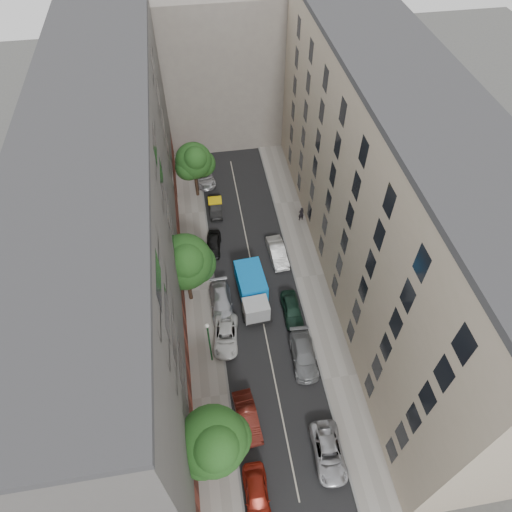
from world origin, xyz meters
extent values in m
plane|color=#4C4C49|center=(0.00, 0.00, 0.00)|extent=(120.00, 120.00, 0.00)
cube|color=black|center=(0.00, 0.00, 0.01)|extent=(8.00, 44.00, 0.02)
cube|color=gray|center=(-5.50, 0.00, 0.07)|extent=(3.00, 44.00, 0.15)
cube|color=gray|center=(5.50, 0.00, 0.07)|extent=(3.00, 44.00, 0.15)
cube|color=#53504D|center=(-11.00, 0.00, 10.00)|extent=(8.00, 44.00, 20.00)
cube|color=#B4A38C|center=(11.00, 0.00, 10.00)|extent=(8.00, 44.00, 20.00)
cube|color=gray|center=(0.00, 28.00, 9.00)|extent=(18.00, 12.00, 18.00)
cube|color=black|center=(-0.60, -1.98, 0.62)|extent=(2.77, 6.21, 0.34)
cube|color=#AFB2B4|center=(-0.60, -4.11, 1.63)|extent=(2.36, 1.95, 1.91)
cube|color=#0D88F8|center=(-0.60, -0.97, 1.80)|extent=(2.74, 4.20, 2.02)
cylinder|color=black|center=(-1.67, -4.11, 0.47)|extent=(0.31, 0.94, 0.94)
cylinder|color=black|center=(0.47, -4.11, 0.47)|extent=(0.31, 0.94, 0.94)
cylinder|color=black|center=(-1.67, -0.18, 0.47)|extent=(0.31, 0.94, 0.94)
cylinder|color=black|center=(0.47, -0.18, 0.47)|extent=(0.31, 0.94, 0.94)
imported|color=maroon|center=(-2.96, -19.00, 0.75)|extent=(1.83, 4.40, 1.49)
imported|color=#4A150E|center=(-2.80, -13.40, 0.73)|extent=(1.98, 4.56, 1.46)
imported|color=silver|center=(-3.60, -5.80, 0.64)|extent=(2.73, 4.84, 1.28)
imported|color=#AFB0B4|center=(-3.60, -2.20, 0.73)|extent=(2.10, 5.08, 1.47)
imported|color=black|center=(-3.60, 5.40, 0.64)|extent=(2.06, 3.95, 1.28)
imported|color=black|center=(-2.80, 11.00, 0.64)|extent=(1.48, 3.91, 1.27)
imported|color=silver|center=(-3.60, 16.60, 0.65)|extent=(2.80, 4.93, 1.30)
imported|color=#B2B2B7|center=(2.80, -17.00, 0.67)|extent=(2.42, 4.90, 1.34)
imported|color=slate|center=(2.80, -8.80, 0.72)|extent=(2.26, 5.07, 1.44)
imported|color=black|center=(2.80, -4.01, 0.71)|extent=(1.73, 4.19, 1.42)
imported|color=silver|center=(2.80, 3.11, 0.72)|extent=(1.80, 4.48, 1.45)
cylinder|color=#382619|center=(-5.46, -16.67, 1.62)|extent=(0.36, 0.36, 2.94)
cylinder|color=#382619|center=(-5.46, -16.67, 4.14)|extent=(0.24, 0.24, 2.10)
sphere|color=#214517|center=(-5.46, -16.67, 6.19)|extent=(4.56, 4.56, 4.56)
sphere|color=#214517|center=(-4.56, -16.27, 5.19)|extent=(3.42, 3.42, 3.42)
sphere|color=#214517|center=(-6.16, -17.17, 5.61)|extent=(3.19, 3.19, 3.19)
sphere|color=#214517|center=(-5.26, -17.47, 7.29)|extent=(2.97, 2.97, 2.97)
cylinder|color=#382619|center=(-6.40, -0.80, 1.47)|extent=(0.36, 0.36, 2.64)
cylinder|color=#382619|center=(-6.40, -0.80, 3.73)|extent=(0.24, 0.24, 1.88)
sphere|color=#214517|center=(-6.40, -0.80, 5.57)|extent=(5.01, 5.01, 5.01)
sphere|color=#214517|center=(-5.50, -0.40, 4.67)|extent=(3.75, 3.75, 3.75)
sphere|color=#214517|center=(-7.10, -1.30, 5.04)|extent=(3.50, 3.50, 3.50)
sphere|color=#214517|center=(-6.20, -1.60, 6.55)|extent=(3.25, 3.25, 3.25)
cylinder|color=#382619|center=(-4.60, 14.00, 1.35)|extent=(0.36, 0.36, 2.39)
cylinder|color=#382619|center=(-4.60, 14.00, 3.39)|extent=(0.24, 0.24, 1.71)
sphere|color=#214517|center=(-4.60, 14.00, 5.07)|extent=(4.04, 4.04, 4.04)
sphere|color=#214517|center=(-3.70, 14.40, 4.25)|extent=(3.03, 3.03, 3.03)
sphere|color=#214517|center=(-5.30, 13.50, 4.59)|extent=(2.83, 2.83, 2.83)
sphere|color=#214517|center=(-4.40, 13.20, 5.95)|extent=(2.63, 2.63, 2.63)
cylinder|color=#164E24|center=(-5.04, -7.68, 2.85)|extent=(0.14, 0.14, 5.41)
sphere|color=silver|center=(-5.04, -7.68, 5.65)|extent=(0.36, 0.36, 0.36)
imported|color=black|center=(6.40, 7.97, 1.05)|extent=(0.73, 0.55, 1.80)
camera|label=1|loc=(-4.32, -27.07, 36.03)|focal=32.00mm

